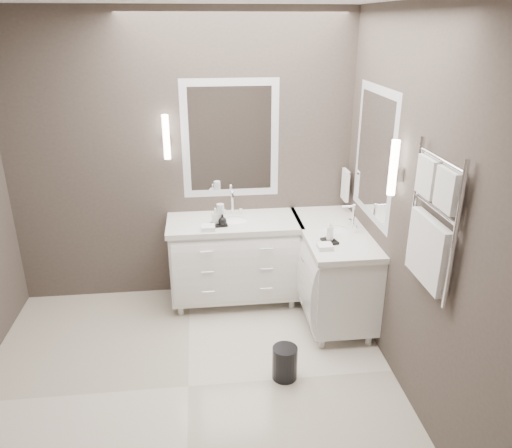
{
  "coord_description": "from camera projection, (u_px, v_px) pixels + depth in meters",
  "views": [
    {
      "loc": [
        0.16,
        -3.07,
        2.57
      ],
      "look_at": [
        0.6,
        0.7,
        1.02
      ],
      "focal_mm": 35.0,
      "sensor_mm": 36.0,
      "label": 1
    }
  ],
  "objects": [
    {
      "name": "soap_bottle_a",
      "position": [
        215.0,
        215.0,
        4.49
      ],
      "size": [
        0.07,
        0.07,
        0.14
      ],
      "primitive_type": "imported",
      "rotation": [
        0.0,
        0.0,
        0.16
      ],
      "color": "white",
      "rests_on": "amenity_tray_back"
    },
    {
      "name": "soap_bottle_c",
      "position": [
        330.0,
        231.0,
        4.13
      ],
      "size": [
        0.07,
        0.07,
        0.16
      ],
      "primitive_type": "imported",
      "rotation": [
        0.0,
        0.0,
        -0.18
      ],
      "color": "white",
      "rests_on": "amenity_tray_right"
    },
    {
      "name": "towel_ladder",
      "position": [
        431.0,
        228.0,
        3.05
      ],
      "size": [
        0.06,
        0.58,
        0.9
      ],
      "color": "white",
      "rests_on": "wall_right"
    },
    {
      "name": "water_bottle",
      "position": [
        221.0,
        214.0,
        4.5
      ],
      "size": [
        0.09,
        0.09,
        0.2
      ],
      "primitive_type": "cylinder",
      "rotation": [
        0.0,
        0.0,
        -0.36
      ],
      "color": "silver",
      "rests_on": "vanity_back"
    },
    {
      "name": "towel_bar_corner",
      "position": [
        345.0,
        184.0,
        4.77
      ],
      "size": [
        0.03,
        0.22,
        0.3
      ],
      "color": "white",
      "rests_on": "wall_right"
    },
    {
      "name": "mirror_right",
      "position": [
        374.0,
        154.0,
        4.09
      ],
      "size": [
        0.02,
        0.9,
        1.1
      ],
      "color": "white",
      "rests_on": "wall_right"
    },
    {
      "name": "sconce_back",
      "position": [
        166.0,
        138.0,
        4.47
      ],
      "size": [
        0.06,
        0.06,
        0.4
      ],
      "color": "white",
      "rests_on": "wall_back"
    },
    {
      "name": "floor",
      "position": [
        188.0,
        387.0,
        3.78
      ],
      "size": [
        3.2,
        3.0,
        0.01
      ],
      "primitive_type": "cube",
      "color": "beige",
      "rests_on": "ground"
    },
    {
      "name": "wall_right",
      "position": [
        413.0,
        211.0,
        3.44
      ],
      "size": [
        0.01,
        3.0,
        2.7
      ],
      "primitive_type": "cube",
      "color": "#453D37",
      "rests_on": "floor"
    },
    {
      "name": "wall_back",
      "position": [
        183.0,
        161.0,
        4.65
      ],
      "size": [
        3.2,
        0.01,
        2.7
      ],
      "primitive_type": "cube",
      "color": "#453D37",
      "rests_on": "floor"
    },
    {
      "name": "waste_bin",
      "position": [
        285.0,
        363.0,
        3.83
      ],
      "size": [
        0.21,
        0.21,
        0.27
      ],
      "primitive_type": "cylinder",
      "rotation": [
        0.0,
        0.0,
        0.1
      ],
      "color": "black",
      "rests_on": "floor"
    },
    {
      "name": "amenity_tray_back",
      "position": [
        219.0,
        224.0,
        4.51
      ],
      "size": [
        0.15,
        0.13,
        0.02
      ],
      "primitive_type": "cube",
      "rotation": [
        0.0,
        0.0,
        0.14
      ],
      "color": "black",
      "rests_on": "vanity_back"
    },
    {
      "name": "vanity_right",
      "position": [
        332.0,
        266.0,
        4.56
      ],
      "size": [
        0.59,
        1.24,
        0.97
      ],
      "color": "white",
      "rests_on": "floor"
    },
    {
      "name": "mirror_back",
      "position": [
        230.0,
        139.0,
        4.61
      ],
      "size": [
        0.9,
        0.02,
        1.1
      ],
      "color": "white",
      "rests_on": "wall_back"
    },
    {
      "name": "wall_front",
      "position": [
        166.0,
        369.0,
        1.88
      ],
      "size": [
        3.2,
        0.01,
        2.7
      ],
      "primitive_type": "cube",
      "color": "#453D37",
      "rests_on": "floor"
    },
    {
      "name": "amenity_tray_right",
      "position": [
        330.0,
        241.0,
        4.16
      ],
      "size": [
        0.14,
        0.16,
        0.02
      ],
      "primitive_type": "cube",
      "rotation": [
        0.0,
        0.0,
        0.24
      ],
      "color": "black",
      "rests_on": "vanity_right"
    },
    {
      "name": "vanity_back",
      "position": [
        234.0,
        256.0,
        4.77
      ],
      "size": [
        1.24,
        0.59,
        0.97
      ],
      "color": "white",
      "rests_on": "floor"
    },
    {
      "name": "soap_bottle_b",
      "position": [
        222.0,
        219.0,
        4.46
      ],
      "size": [
        0.09,
        0.09,
        0.1
      ],
      "primitive_type": "imported",
      "rotation": [
        0.0,
        0.0,
        0.25
      ],
      "color": "black",
      "rests_on": "amenity_tray_back"
    },
    {
      "name": "sconce_right",
      "position": [
        393.0,
        169.0,
        3.54
      ],
      "size": [
        0.06,
        0.06,
        0.4
      ],
      "color": "white",
      "rests_on": "wall_right"
    }
  ]
}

